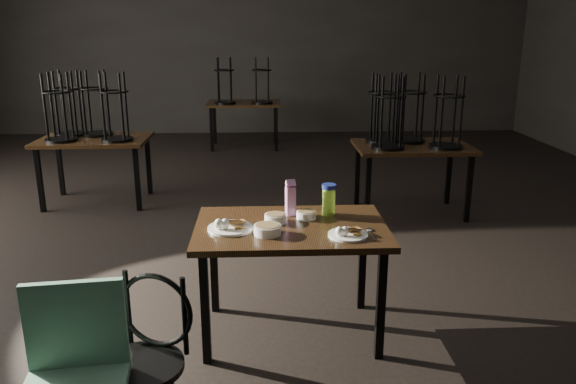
{
  "coord_description": "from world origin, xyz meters",
  "views": [
    {
      "loc": [
        0.09,
        -4.65,
        1.94
      ],
      "look_at": [
        0.26,
        -0.95,
        0.85
      ],
      "focal_mm": 35.0,
      "sensor_mm": 36.0,
      "label": 1
    }
  ],
  "objects_px": {
    "juice_carton": "(290,199)",
    "bentwood_chair": "(147,349)",
    "main_table": "(291,237)",
    "water_bottle": "(329,199)",
    "school_chair": "(74,373)"
  },
  "relations": [
    {
      "from": "juice_carton",
      "to": "bentwood_chair",
      "type": "distance_m",
      "value": 1.43
    },
    {
      "from": "juice_carton",
      "to": "bentwood_chair",
      "type": "bearing_deg",
      "value": -121.87
    },
    {
      "from": "main_table",
      "to": "bentwood_chair",
      "type": "xyz_separation_m",
      "value": [
        -0.72,
        -0.97,
        -0.17
      ]
    },
    {
      "from": "main_table",
      "to": "water_bottle",
      "type": "xyz_separation_m",
      "value": [
        0.26,
        0.2,
        0.19
      ]
    },
    {
      "from": "water_bottle",
      "to": "school_chair",
      "type": "xyz_separation_m",
      "value": [
        -1.23,
        -1.42,
        -0.31
      ]
    },
    {
      "from": "bentwood_chair",
      "to": "main_table",
      "type": "bearing_deg",
      "value": 71.56
    },
    {
      "from": "juice_carton",
      "to": "school_chair",
      "type": "relative_size",
      "value": 0.26
    },
    {
      "from": "school_chair",
      "to": "juice_carton",
      "type": "bearing_deg",
      "value": 48.88
    },
    {
      "from": "juice_carton",
      "to": "bentwood_chair",
      "type": "xyz_separation_m",
      "value": [
        -0.73,
        -1.17,
        -0.36
      ]
    },
    {
      "from": "juice_carton",
      "to": "bentwood_chair",
      "type": "height_order",
      "value": "juice_carton"
    },
    {
      "from": "water_bottle",
      "to": "school_chair",
      "type": "bearing_deg",
      "value": -130.91
    },
    {
      "from": "juice_carton",
      "to": "school_chair",
      "type": "xyz_separation_m",
      "value": [
        -0.98,
        -1.43,
        -0.31
      ]
    },
    {
      "from": "bentwood_chair",
      "to": "school_chair",
      "type": "xyz_separation_m",
      "value": [
        -0.25,
        -0.25,
        0.05
      ]
    },
    {
      "from": "water_bottle",
      "to": "school_chair",
      "type": "height_order",
      "value": "water_bottle"
    },
    {
      "from": "juice_carton",
      "to": "water_bottle",
      "type": "xyz_separation_m",
      "value": [
        0.25,
        -0.01,
        -0.0
      ]
    }
  ]
}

